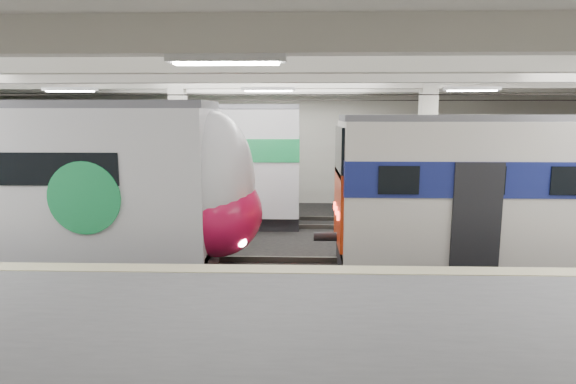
{
  "coord_description": "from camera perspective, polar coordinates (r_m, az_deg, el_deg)",
  "views": [
    {
      "loc": [
        1.02,
        -12.59,
        4.23
      ],
      "look_at": [
        0.61,
        1.0,
        2.0
      ],
      "focal_mm": 30.0,
      "sensor_mm": 36.0,
      "label": 1
    }
  ],
  "objects": [
    {
      "name": "modern_emu",
      "position": [
        14.81,
        -28.9,
        0.41
      ],
      "size": [
        14.15,
        2.92,
        4.55
      ],
      "color": "silver",
      "rests_on": "ground"
    },
    {
      "name": "station_hall",
      "position": [
        10.95,
        -3.61,
        4.13
      ],
      "size": [
        36.0,
        24.0,
        5.75
      ],
      "color": "black",
      "rests_on": "ground"
    },
    {
      "name": "far_train",
      "position": [
        19.58,
        -20.04,
        3.23
      ],
      "size": [
        14.3,
        3.03,
        4.54
      ],
      "rotation": [
        0.0,
        0.0,
        0.01
      ],
      "color": "silver",
      "rests_on": "ground"
    }
  ]
}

